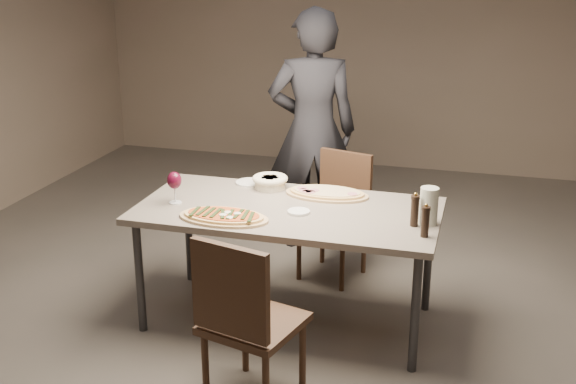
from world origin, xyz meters
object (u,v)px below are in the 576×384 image
(dining_table, at_px, (288,217))
(chair_far, at_px, (338,208))
(zucchini_pizza, at_px, (224,216))
(pepper_mill_left, at_px, (425,221))
(carafe, at_px, (429,206))
(chair_near, at_px, (244,315))
(diner, at_px, (313,131))
(ham_pizza, at_px, (327,193))
(bread_basket, at_px, (270,181))

(dining_table, distance_m, chair_far, 0.81)
(zucchini_pizza, xyz_separation_m, pepper_mill_left, (1.13, 0.05, 0.07))
(carafe, height_order, chair_near, carafe)
(dining_table, relative_size, carafe, 8.38)
(dining_table, relative_size, diner, 0.98)
(pepper_mill_left, relative_size, chair_far, 0.22)
(ham_pizza, xyz_separation_m, carafe, (0.66, -0.32, 0.09))
(chair_far, bearing_deg, bread_basket, 66.99)
(dining_table, height_order, chair_near, chair_near)
(bread_basket, distance_m, chair_far, 0.65)
(bread_basket, height_order, carafe, carafe)
(bread_basket, distance_m, diner, 0.92)
(carafe, bearing_deg, diner, 127.88)
(bread_basket, relative_size, pepper_mill_left, 1.21)
(dining_table, height_order, chair_far, chair_far)
(bread_basket, xyz_separation_m, pepper_mill_left, (1.04, -0.55, 0.04))
(zucchini_pizza, bearing_deg, chair_near, -63.44)
(bread_basket, distance_m, carafe, 1.10)
(pepper_mill_left, bearing_deg, dining_table, 164.44)
(diner, bearing_deg, bread_basket, 69.67)
(diner, bearing_deg, pepper_mill_left, 107.20)
(ham_pizza, bearing_deg, dining_table, -124.24)
(pepper_mill_left, relative_size, carafe, 0.88)
(carafe, bearing_deg, zucchini_pizza, -167.93)
(dining_table, bearing_deg, chair_far, 79.13)
(ham_pizza, relative_size, pepper_mill_left, 2.79)
(dining_table, height_order, carafe, carafe)
(pepper_mill_left, relative_size, chair_near, 0.20)
(zucchini_pizza, relative_size, chair_far, 0.61)
(bread_basket, height_order, chair_near, chair_near)
(zucchini_pizza, height_order, chair_near, chair_near)
(pepper_mill_left, xyz_separation_m, diner, (-0.99, 1.46, 0.08))
(bread_basket, xyz_separation_m, chair_far, (0.36, 0.45, -0.31))
(chair_near, relative_size, diner, 0.51)
(bread_basket, height_order, pepper_mill_left, pepper_mill_left)
(zucchini_pizza, height_order, bread_basket, bread_basket)
(diner, bearing_deg, dining_table, 80.42)
(dining_table, relative_size, ham_pizza, 3.42)
(dining_table, distance_m, zucchini_pizza, 0.42)
(pepper_mill_left, bearing_deg, zucchini_pizza, -177.50)
(zucchini_pizza, xyz_separation_m, diner, (0.15, 1.51, 0.15))
(bread_basket, bearing_deg, zucchini_pizza, -98.64)
(carafe, relative_size, chair_near, 0.23)
(zucchini_pizza, distance_m, diner, 1.52)
(pepper_mill_left, bearing_deg, chair_near, -138.75)
(pepper_mill_left, bearing_deg, carafe, 90.00)
(bread_basket, xyz_separation_m, chair_near, (0.25, -1.25, -0.28))
(ham_pizza, bearing_deg, diner, 106.70)
(chair_near, bearing_deg, diner, 109.79)
(diner, bearing_deg, zucchini_pizza, 67.61)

